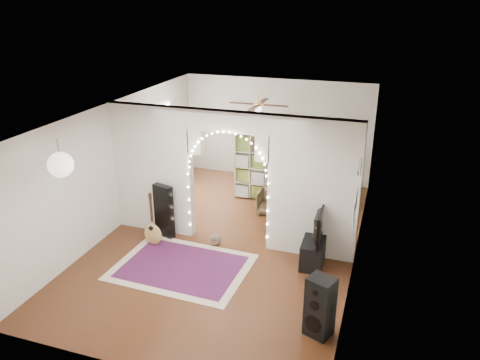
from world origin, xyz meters
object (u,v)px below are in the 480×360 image
(media_console, at_px, (314,249))
(floor_speaker, at_px, (320,307))
(dining_chair_right, at_px, (290,187))
(bookcase, at_px, (268,168))
(dining_table, at_px, (303,167))
(dining_chair_left, at_px, (271,202))
(acoustic_guitar, at_px, (152,226))

(media_console, bearing_deg, floor_speaker, -79.76)
(media_console, relative_size, dining_chair_right, 1.76)
(bookcase, height_order, dining_table, bookcase)
(floor_speaker, relative_size, dining_chair_right, 1.69)
(bookcase, relative_size, dining_chair_left, 2.72)
(media_console, distance_m, bookcase, 3.01)
(acoustic_guitar, height_order, dining_chair_right, acoustic_guitar)
(acoustic_guitar, bearing_deg, dining_table, 55.25)
(dining_table, xyz_separation_m, dining_chair_right, (-0.26, -0.33, -0.42))
(acoustic_guitar, height_order, media_console, acoustic_guitar)
(dining_table, distance_m, dining_chair_left, 1.54)
(acoustic_guitar, xyz_separation_m, dining_chair_right, (2.06, 3.24, -0.16))
(media_console, xyz_separation_m, dining_chair_right, (-1.11, 2.83, 0.01))
(media_console, relative_size, bookcase, 0.62)
(media_console, xyz_separation_m, bookcase, (-1.59, 2.50, 0.56))
(bookcase, xyz_separation_m, dining_chair_right, (0.48, 0.34, -0.55))
(dining_chair_right, bearing_deg, floor_speaker, -55.46)
(floor_speaker, bearing_deg, dining_chair_right, 129.37)
(media_console, bearing_deg, bookcase, 120.90)
(floor_speaker, distance_m, dining_table, 5.34)
(dining_table, bearing_deg, dining_chair_left, -96.06)
(acoustic_guitar, relative_size, dining_chair_right, 1.68)
(acoustic_guitar, bearing_deg, dining_chair_left, 47.28)
(bookcase, bearing_deg, floor_speaker, -40.98)
(acoustic_guitar, relative_size, dining_chair_left, 1.60)
(dining_chair_left, bearing_deg, acoustic_guitar, -130.94)
(dining_table, bearing_deg, floor_speaker, -64.73)
(floor_speaker, height_order, dining_chair_left, floor_speaker)
(acoustic_guitar, xyz_separation_m, media_console, (3.17, 0.41, -0.17))
(bookcase, bearing_deg, dining_table, 66.63)
(media_console, bearing_deg, dining_chair_left, 124.90)
(bookcase, xyz_separation_m, dining_table, (0.75, 0.66, -0.13))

